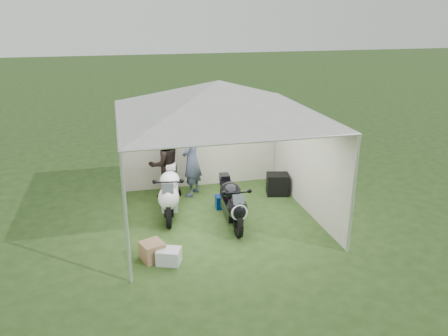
{
  "coord_description": "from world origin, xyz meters",
  "views": [
    {
      "loc": [
        -2.0,
        -8.44,
        4.27
      ],
      "look_at": [
        0.19,
        0.35,
        1.02
      ],
      "focal_mm": 35.0,
      "sensor_mm": 36.0,
      "label": 1
    }
  ],
  "objects": [
    {
      "name": "ground",
      "position": [
        0.0,
        0.0,
        0.0
      ],
      "size": [
        80.0,
        80.0,
        0.0
      ],
      "primitive_type": "plane",
      "color": "#274017",
      "rests_on": "ground"
    },
    {
      "name": "canopy_tent",
      "position": [
        -0.0,
        0.03,
        2.58
      ],
      "size": [
        5.66,
        5.66,
        3.0
      ],
      "color": "silver",
      "rests_on": "ground"
    },
    {
      "name": "motorcycle_white",
      "position": [
        -1.02,
        0.42,
        0.54
      ],
      "size": [
        0.65,
        1.97,
        0.97
      ],
      "rotation": [
        0.0,
        0.0,
        -0.17
      ],
      "color": "black",
      "rests_on": "ground"
    },
    {
      "name": "motorcycle_black",
      "position": [
        0.19,
        -0.37,
        0.51
      ],
      "size": [
        0.47,
        1.86,
        0.92
      ],
      "rotation": [
        0.0,
        0.0,
        -0.05
      ],
      "color": "black",
      "rests_on": "ground"
    },
    {
      "name": "paddock_stand",
      "position": [
        0.23,
        0.48,
        0.15
      ],
      "size": [
        0.42,
        0.27,
        0.3
      ],
      "primitive_type": "cube",
      "rotation": [
        0.0,
        0.0,
        -0.05
      ],
      "color": "#0932AE",
      "rests_on": "ground"
    },
    {
      "name": "person_dark_jacket",
      "position": [
        -0.99,
        1.49,
        0.82
      ],
      "size": [
        0.94,
        0.83,
        1.65
      ],
      "primitive_type": "imported",
      "rotation": [
        0.0,
        0.0,
        3.43
      ],
      "color": "black",
      "rests_on": "ground"
    },
    {
      "name": "person_blue_jacket",
      "position": [
        -0.34,
        1.43,
        0.91
      ],
      "size": [
        0.72,
        0.79,
        1.82
      ],
      "primitive_type": "imported",
      "rotation": [
        0.0,
        0.0,
        -2.14
      ],
      "color": "#505A76",
      "rests_on": "ground"
    },
    {
      "name": "equipment_box",
      "position": [
        1.7,
        0.94,
        0.26
      ],
      "size": [
        0.6,
        0.53,
        0.52
      ],
      "primitive_type": "cube",
      "rotation": [
        0.0,
        0.0,
        -0.23
      ],
      "color": "black",
      "rests_on": "ground"
    },
    {
      "name": "crate_0",
      "position": [
        -1.31,
        -1.57,
        0.14
      ],
      "size": [
        0.5,
        0.45,
        0.27
      ],
      "primitive_type": "cube",
      "rotation": [
        0.0,
        0.0,
        -0.37
      ],
      "color": "silver",
      "rests_on": "ground"
    },
    {
      "name": "crate_1",
      "position": [
        -1.58,
        -1.37,
        0.17
      ],
      "size": [
        0.49,
        0.49,
        0.34
      ],
      "primitive_type": "cube",
      "rotation": [
        0.0,
        0.0,
        0.36
      ],
      "color": "#8E6B4A",
      "rests_on": "ground"
    }
  ]
}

